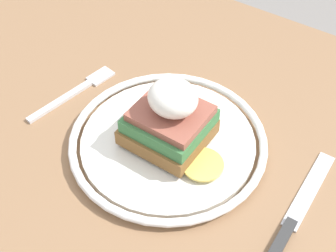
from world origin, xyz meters
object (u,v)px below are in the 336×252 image
plate (168,141)px  knife (292,220)px  sandwich (170,119)px  fork (76,91)px

plate → knife: plate is taller
plate → sandwich: 0.04m
sandwich → fork: 0.17m
plate → fork: 0.16m
fork → knife: bearing=-4.0°
plate → sandwich: sandwich is taller
plate → knife: bearing=-4.8°
fork → sandwich: bearing=-2.8°
sandwich → knife: sandwich is taller
plate → sandwich: bearing=12.4°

